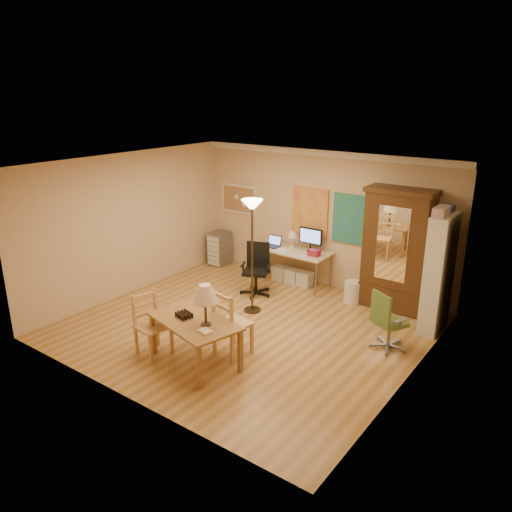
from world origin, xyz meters
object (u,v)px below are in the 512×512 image
Objects in this scene: office_chair_black at (256,281)px; bookshelf at (439,274)px; office_chair_green at (387,333)px; armoire at (396,257)px; dining_table at (198,313)px; computer_desk at (293,263)px.

bookshelf reaches higher than office_chair_black.
office_chair_green is (2.89, -0.57, -0.02)m from office_chair_black.
bookshelf is (0.88, -0.44, 0.02)m from armoire.
dining_table is 0.95× the size of computer_desk.
office_chair_black is at bearing -170.88° from bookshelf.
dining_table is at bearing -71.09° from office_chair_black.
armoire is (1.48, 3.56, 0.15)m from dining_table.
office_chair_black reaches higher than office_chair_green.
computer_desk is 0.94m from office_chair_black.
armoire is at bearing 22.08° from office_chair_black.
dining_table is 3.92m from bookshelf.
office_chair_black is at bearing -108.23° from computer_desk.
computer_desk is 0.81× the size of bookshelf.
bookshelf is (3.25, 0.52, 0.70)m from office_chair_black.
bookshelf is (2.36, 3.12, 0.17)m from dining_table.
armoire is 0.98m from bookshelf.
dining_table is at bearing -127.06° from bookshelf.
office_chair_green is at bearing 45.52° from dining_table.
office_chair_black is 2.65m from armoire.
armoire reaches higher than bookshelf.
bookshelf is (0.36, 1.09, 0.72)m from office_chair_green.
office_chair_black is at bearing 108.91° from dining_table.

